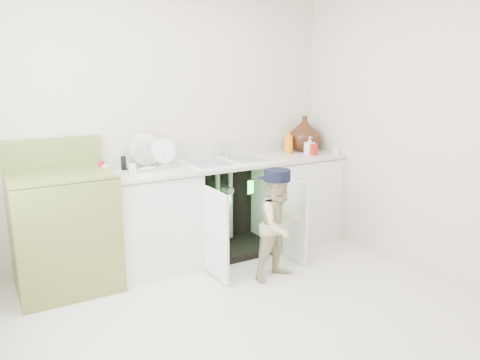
% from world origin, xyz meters
% --- Properties ---
extents(ground, '(3.50, 3.50, 0.00)m').
position_xyz_m(ground, '(0.00, 0.00, 0.00)').
color(ground, beige).
rests_on(ground, ground).
extents(room_shell, '(6.00, 5.50, 1.26)m').
position_xyz_m(room_shell, '(0.00, 0.00, 1.25)').
color(room_shell, beige).
rests_on(room_shell, ground).
extents(counter_run, '(2.44, 1.02, 1.27)m').
position_xyz_m(counter_run, '(0.59, 1.21, 0.48)').
color(counter_run, white).
rests_on(counter_run, ground).
extents(avocado_stove, '(0.77, 0.65, 1.20)m').
position_xyz_m(avocado_stove, '(-0.97, 1.18, 0.49)').
color(avocado_stove, olive).
rests_on(avocado_stove, ground).
extents(repair_worker, '(0.50, 0.61, 0.94)m').
position_xyz_m(repair_worker, '(0.63, 0.47, 0.48)').
color(repair_worker, tan).
rests_on(repair_worker, ground).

